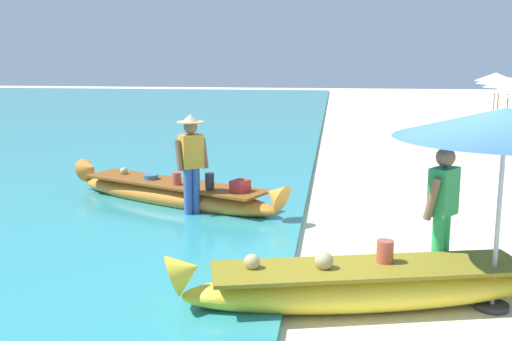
{
  "coord_description": "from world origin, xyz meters",
  "views": [
    {
      "loc": [
        -1.18,
        -6.8,
        2.72
      ],
      "look_at": [
        -2.39,
        2.49,
        0.9
      ],
      "focal_mm": 43.06,
      "sensor_mm": 36.0,
      "label": 1
    }
  ],
  "objects_px": {
    "patio_umbrella_large": "(506,124)",
    "boat_orange_midground": "(174,193)",
    "person_vendor_hatted": "(191,159)",
    "person_tourist_customer": "(442,210)",
    "boat_yellow_foreground": "(368,285)"
  },
  "relations": [
    {
      "from": "person_vendor_hatted",
      "to": "person_tourist_customer",
      "type": "distance_m",
      "value": 4.36
    },
    {
      "from": "boat_yellow_foreground",
      "to": "patio_umbrella_large",
      "type": "relative_size",
      "value": 1.88
    },
    {
      "from": "person_vendor_hatted",
      "to": "boat_orange_midground",
      "type": "bearing_deg",
      "value": 125.25
    },
    {
      "from": "person_vendor_hatted",
      "to": "person_tourist_customer",
      "type": "relative_size",
      "value": 1.05
    },
    {
      "from": "patio_umbrella_large",
      "to": "boat_orange_midground",
      "type": "bearing_deg",
      "value": 139.95
    },
    {
      "from": "person_tourist_customer",
      "to": "patio_umbrella_large",
      "type": "bearing_deg",
      "value": -48.74
    },
    {
      "from": "boat_orange_midground",
      "to": "person_vendor_hatted",
      "type": "height_order",
      "value": "person_vendor_hatted"
    },
    {
      "from": "boat_orange_midground",
      "to": "person_tourist_customer",
      "type": "relative_size",
      "value": 2.63
    },
    {
      "from": "patio_umbrella_large",
      "to": "boat_yellow_foreground",
      "type": "bearing_deg",
      "value": -172.83
    },
    {
      "from": "boat_yellow_foreground",
      "to": "boat_orange_midground",
      "type": "xyz_separation_m",
      "value": [
        -3.19,
        3.96,
        -0.01
      ]
    },
    {
      "from": "boat_yellow_foreground",
      "to": "person_tourist_customer",
      "type": "distance_m",
      "value": 1.29
    },
    {
      "from": "person_tourist_customer",
      "to": "patio_umbrella_large",
      "type": "xyz_separation_m",
      "value": [
        0.48,
        -0.54,
        1.05
      ]
    },
    {
      "from": "boat_orange_midground",
      "to": "patio_umbrella_large",
      "type": "bearing_deg",
      "value": -40.05
    },
    {
      "from": "person_vendor_hatted",
      "to": "patio_umbrella_large",
      "type": "bearing_deg",
      "value": -37.57
    },
    {
      "from": "person_tourist_customer",
      "to": "person_vendor_hatted",
      "type": "bearing_deg",
      "value": 144.27
    }
  ]
}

